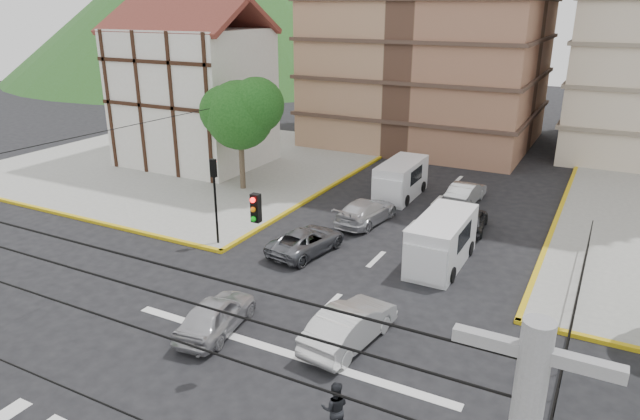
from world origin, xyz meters
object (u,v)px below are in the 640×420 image
Objects in this scene: pedestrian_crosswalk at (335,408)px; van_right_lane at (440,243)px; car_white_front_right at (350,325)px; traffic_light_nw at (215,187)px; car_silver_front_left at (216,315)px; van_left_lane at (399,181)px.

van_right_lane is at bearing -114.40° from pedestrian_crosswalk.
car_white_front_right is 4.65m from pedestrian_crosswalk.
traffic_light_nw is 11.24m from van_right_lane.
car_white_front_right is 2.71× the size of pedestrian_crosswalk.
car_silver_front_left is at bearing 25.52° from car_white_front_right.
van_left_lane is 3.06× the size of pedestrian_crosswalk.
pedestrian_crosswalk is (6.35, -2.78, 0.14)m from car_silver_front_left.
traffic_light_nw is at bearing -115.81° from van_left_lane.
car_white_front_right is at bearing -96.87° from van_right_lane.
van_right_lane is 1.03× the size of van_left_lane.
van_left_lane is (5.47, 11.57, -2.00)m from traffic_light_nw.
car_silver_front_left is at bearing -92.17° from van_left_lane.
pedestrian_crosswalk is at bearing -39.60° from traffic_light_nw.
van_right_lane reaches higher than car_silver_front_left.
car_silver_front_left is 0.90× the size of car_white_front_right.
van_left_lane is 18.14m from car_silver_front_left.
van_left_lane is at bearing 64.69° from traffic_light_nw.
traffic_light_nw is 1.08× the size of car_silver_front_left.
car_white_front_right is at bearing -76.09° from van_left_lane.
van_right_lane reaches higher than pedestrian_crosswalk.
traffic_light_nw is 14.83m from pedestrian_crosswalk.
van_left_lane is at bearing -99.22° from car_silver_front_left.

